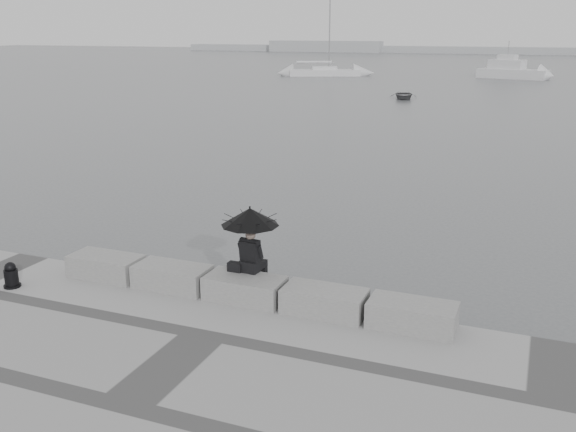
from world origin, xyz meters
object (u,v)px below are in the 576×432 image
at_px(sailboat_left, 325,72).
at_px(motor_cruiser, 513,71).
at_px(seated_person, 250,224).
at_px(mooring_bollard, 11,277).
at_px(dinghy, 403,95).

distance_m(sailboat_left, motor_cruiser, 23.04).
distance_m(seated_person, sailboat_left, 71.71).
distance_m(mooring_bollard, dinghy, 45.99).
bearing_deg(dinghy, sailboat_left, 109.80).
height_order(seated_person, dinghy, seated_person).
bearing_deg(sailboat_left, seated_person, -96.26).
relative_size(seated_person, sailboat_left, 0.11).
relative_size(motor_cruiser, dinghy, 2.56).
bearing_deg(motor_cruiser, dinghy, -87.26).
bearing_deg(seated_person, dinghy, 103.78).
bearing_deg(mooring_bollard, motor_cruiser, 85.47).
bearing_deg(mooring_bollard, dinghy, 91.75).
distance_m(motor_cruiser, dinghy, 29.24).
bearing_deg(motor_cruiser, seated_person, -73.61).
xyz_separation_m(seated_person, sailboat_left, (-21.62, 68.36, -1.50)).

